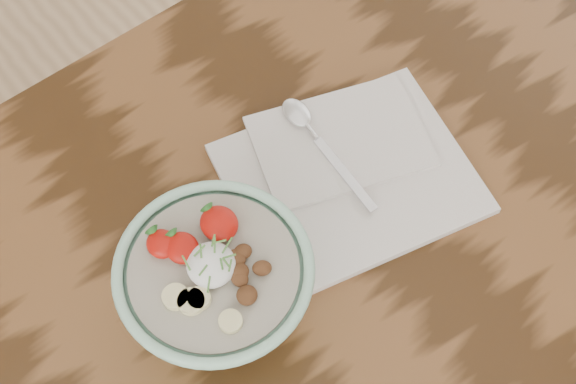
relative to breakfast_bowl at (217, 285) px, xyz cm
name	(u,v)px	position (x,y,z in cm)	size (l,w,h in cm)	color
breakfast_bowl	(217,285)	(0.00, 0.00, 0.00)	(18.19, 18.19, 11.93)	#9DD3B5
napkin	(347,170)	(19.98, 4.12, -5.50)	(29.47, 25.91, 1.56)	silver
spoon	(308,128)	(19.60, 10.43, -4.23)	(3.31, 16.75, 0.87)	silver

